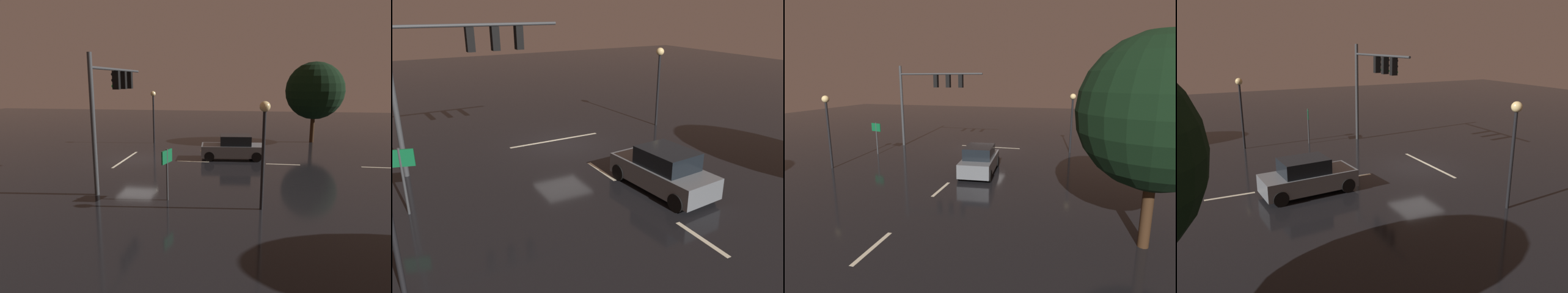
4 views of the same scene
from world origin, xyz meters
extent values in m
plane|color=black|center=(0.00, 0.00, 0.00)|extent=(80.00, 80.00, 0.00)
cylinder|color=#383A3D|center=(7.43, 0.41, 3.35)|extent=(0.22, 0.22, 6.69)
cylinder|color=#383A3D|center=(3.90, 0.41, 6.02)|extent=(7.05, 0.14, 0.14)
cube|color=black|center=(4.25, 0.41, 5.45)|extent=(0.32, 0.36, 1.00)
sphere|color=black|center=(4.25, 0.22, 5.77)|extent=(0.20, 0.20, 0.20)
sphere|color=black|center=(4.25, 0.22, 5.45)|extent=(0.20, 0.20, 0.20)
sphere|color=#19F24C|center=(4.25, 0.22, 5.13)|extent=(0.20, 0.20, 0.20)
cube|color=black|center=(3.19, 0.41, 5.45)|extent=(0.32, 0.36, 1.00)
sphere|color=black|center=(3.19, 0.22, 5.77)|extent=(0.20, 0.20, 0.20)
sphere|color=black|center=(3.19, 0.22, 5.45)|extent=(0.20, 0.20, 0.20)
sphere|color=#19F24C|center=(3.19, 0.22, 5.13)|extent=(0.20, 0.20, 0.20)
cube|color=black|center=(2.14, 0.41, 5.45)|extent=(0.32, 0.36, 1.00)
sphere|color=black|center=(2.14, 0.22, 5.77)|extent=(0.20, 0.20, 0.20)
sphere|color=black|center=(2.14, 0.22, 5.45)|extent=(0.20, 0.20, 0.20)
sphere|color=#19F24C|center=(2.14, 0.22, 5.13)|extent=(0.20, 0.20, 0.20)
cube|color=beige|center=(0.00, 4.00, 0.00)|extent=(0.16, 2.20, 0.01)
cube|color=beige|center=(0.00, 10.00, 0.00)|extent=(0.16, 2.20, 0.01)
cube|color=beige|center=(0.00, 16.00, 0.00)|extent=(0.16, 2.20, 0.01)
cube|color=beige|center=(0.00, -0.79, 0.00)|extent=(5.00, 0.16, 0.01)
cube|color=slate|center=(-1.15, 6.63, 0.62)|extent=(2.16, 4.44, 0.80)
cube|color=black|center=(-1.17, 6.83, 1.36)|extent=(1.77, 2.23, 0.68)
cylinder|color=black|center=(-0.18, 5.10, 0.34)|extent=(0.28, 0.70, 0.68)
cylinder|color=black|center=(-1.86, 4.96, 0.34)|extent=(0.28, 0.70, 0.68)
cylinder|color=black|center=(-0.45, 8.29, 0.34)|extent=(0.28, 0.70, 0.68)
cylinder|color=black|center=(-2.13, 8.15, 0.34)|extent=(0.28, 0.70, 0.68)
sphere|color=#F9EFC6|center=(-0.33, 4.57, 0.67)|extent=(0.20, 0.20, 0.20)
sphere|color=#F9EFC6|center=(-1.62, 4.46, 0.67)|extent=(0.20, 0.20, 0.20)
cylinder|color=black|center=(-6.46, -0.43, 2.07)|extent=(0.14, 0.14, 4.15)
sphere|color=#F9D88C|center=(-6.46, -0.43, 4.33)|extent=(0.44, 0.44, 0.44)
cylinder|color=black|center=(8.25, 8.18, 2.11)|extent=(0.14, 0.14, 4.22)
sphere|color=#F9D88C|center=(8.25, 8.18, 4.40)|extent=(0.44, 0.44, 0.44)
cylinder|color=#383A3D|center=(7.70, 3.96, 1.21)|extent=(0.09, 0.09, 2.41)
cube|color=#0F6033|center=(7.70, 3.96, 2.06)|extent=(0.88, 0.30, 0.60)
cylinder|color=#382314|center=(-8.81, 13.45, 1.35)|extent=(0.36, 0.36, 2.70)
sphere|color=black|center=(-8.81, 13.45, 4.57)|extent=(4.99, 4.99, 4.99)
camera|label=1|loc=(22.25, 7.31, 5.42)|focal=31.10mm
camera|label=2|loc=(8.14, 17.44, 6.78)|focal=36.23mm
camera|label=3|loc=(-6.07, 24.25, 5.56)|focal=28.69mm
camera|label=4|loc=(-17.58, 11.29, 6.79)|focal=35.49mm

